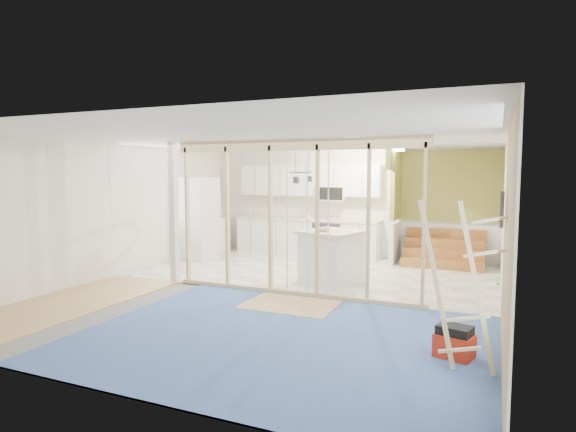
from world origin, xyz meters
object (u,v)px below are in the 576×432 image
at_px(toolbox, 454,343).
at_px(island, 331,257).
at_px(ladder, 462,287).
at_px(fridge, 197,219).

bearing_deg(toolbox, island, 145.32).
distance_m(island, toolbox, 3.79).
xyz_separation_m(toolbox, ladder, (0.08, -0.37, 0.72)).
distance_m(fridge, toolbox, 7.33).
distance_m(fridge, island, 3.88).
distance_m(island, ladder, 4.14).
bearing_deg(toolbox, ladder, -62.26).
height_order(fridge, ladder, fridge).
distance_m(fridge, ladder, 7.56).
height_order(island, ladder, ladder).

